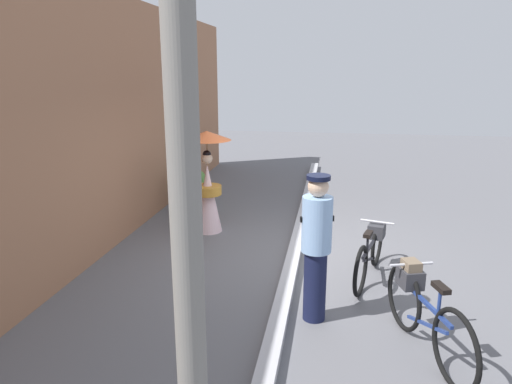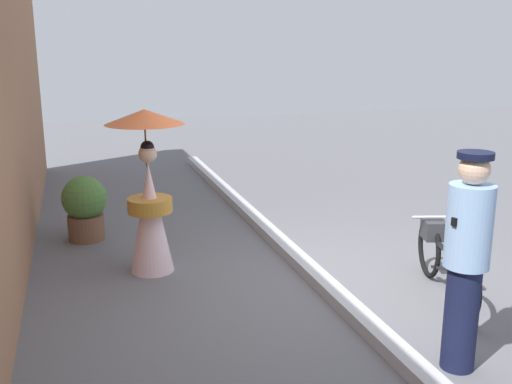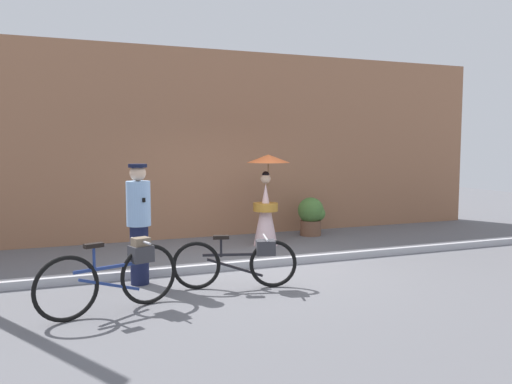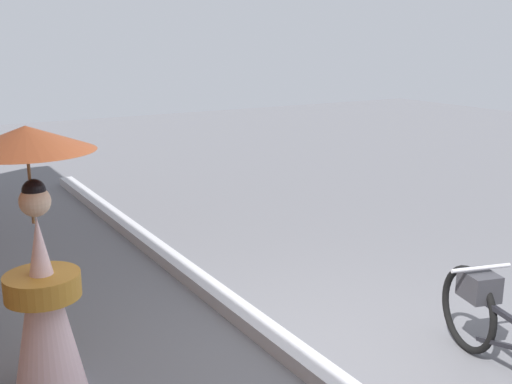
# 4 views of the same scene
# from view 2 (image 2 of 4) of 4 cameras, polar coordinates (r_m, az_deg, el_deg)

# --- Properties ---
(ground_plane) EXTENTS (30.00, 30.00, 0.00)m
(ground_plane) POSITION_cam_2_polar(r_m,az_deg,el_deg) (6.37, 6.12, -8.86)
(ground_plane) COLOR slate
(sidewalk_curb) EXTENTS (14.00, 0.20, 0.12)m
(sidewalk_curb) POSITION_cam_2_polar(r_m,az_deg,el_deg) (6.35, 6.13, -8.37)
(sidewalk_curb) COLOR #B2B2B7
(sidewalk_curb) RESTS_ON ground_plane
(bicycle_far_side) EXTENTS (1.68, 0.61, 0.75)m
(bicycle_far_side) POSITION_cam_2_polar(r_m,az_deg,el_deg) (6.29, 17.61, -6.00)
(bicycle_far_side) COLOR black
(bicycle_far_side) RESTS_ON ground_plane
(person_officer) EXTENTS (0.34, 0.38, 1.72)m
(person_officer) POSITION_cam_2_polar(r_m,az_deg,el_deg) (4.74, 19.60, -5.89)
(person_officer) COLOR #141938
(person_officer) RESTS_ON ground_plane
(person_with_parasol) EXTENTS (0.85, 0.85, 1.80)m
(person_with_parasol) POSITION_cam_2_polar(r_m,az_deg,el_deg) (6.55, -10.28, 0.24)
(person_with_parasol) COLOR silver
(person_with_parasol) RESTS_ON ground_plane
(potted_plant_by_door) EXTENTS (0.58, 0.57, 0.84)m
(potted_plant_by_door) POSITION_cam_2_polar(r_m,az_deg,el_deg) (7.93, -16.10, -1.25)
(potted_plant_by_door) COLOR brown
(potted_plant_by_door) RESTS_ON ground_plane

